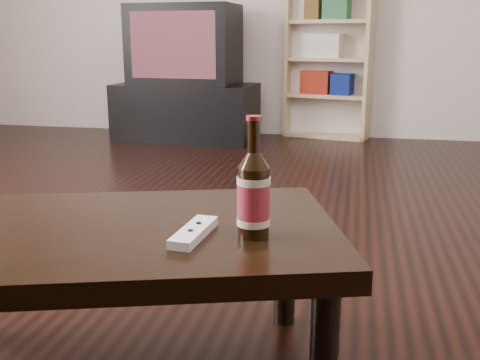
% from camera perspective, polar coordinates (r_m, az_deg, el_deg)
% --- Properties ---
extents(floor, '(5.00, 6.00, 0.01)m').
position_cam_1_polar(floor, '(2.06, -12.50, -9.33)').
color(floor, black).
rests_on(floor, ground).
extents(tv_stand, '(1.14, 0.62, 0.44)m').
position_cam_1_polar(tv_stand, '(4.60, -5.48, 6.93)').
color(tv_stand, black).
rests_on(tv_stand, floor).
extents(tv, '(0.85, 0.56, 0.61)m').
position_cam_1_polar(tv, '(4.56, -5.65, 13.53)').
color(tv, black).
rests_on(tv, tv_stand).
extents(bookshelf, '(0.73, 0.45, 1.27)m').
position_cam_1_polar(bookshelf, '(4.74, 9.14, 12.35)').
color(bookshelf, tan).
rests_on(bookshelf, floor).
extents(coffee_table, '(1.17, 0.88, 0.39)m').
position_cam_1_polar(coffee_table, '(1.35, -12.68, -6.72)').
color(coffee_table, black).
rests_on(coffee_table, floor).
extents(beer_bottle, '(0.08, 0.08, 0.27)m').
position_cam_1_polar(beer_bottle, '(1.21, 1.39, -1.53)').
color(beer_bottle, black).
rests_on(beer_bottle, coffee_table).
extents(remote, '(0.06, 0.19, 0.02)m').
position_cam_1_polar(remote, '(1.24, -4.71, -5.30)').
color(remote, white).
rests_on(remote, coffee_table).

